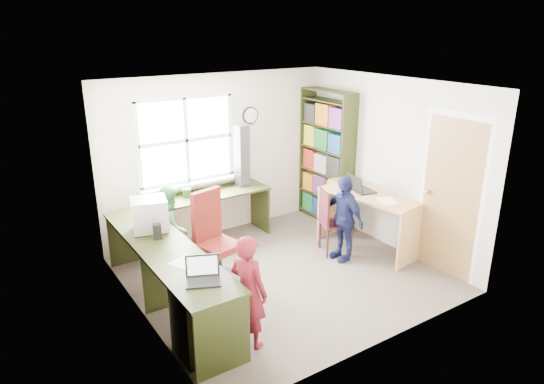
% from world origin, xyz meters
% --- Properties ---
extents(room, '(3.64, 3.44, 2.44)m').
position_xyz_m(room, '(0.01, 0.10, 1.22)').
color(room, '#4C433C').
rests_on(room, ground).
extents(l_desk, '(2.38, 2.95, 0.75)m').
position_xyz_m(l_desk, '(-1.31, -0.28, 0.46)').
color(l_desk, '#293013').
rests_on(l_desk, ground).
extents(right_desk, '(0.88, 1.50, 0.82)m').
position_xyz_m(right_desk, '(1.47, -0.01, 0.59)').
color(right_desk, tan).
rests_on(right_desk, ground).
extents(bookshelf, '(0.30, 1.02, 2.10)m').
position_xyz_m(bookshelf, '(1.65, 1.19, 1.00)').
color(bookshelf, '#293013').
rests_on(bookshelf, ground).
extents(swivel_chair, '(0.65, 0.65, 1.15)m').
position_xyz_m(swivel_chair, '(-0.77, 0.37, 0.50)').
color(swivel_chair, black).
rests_on(swivel_chair, ground).
extents(wooden_chair, '(0.51, 0.51, 0.92)m').
position_xyz_m(wooden_chair, '(0.93, 0.17, 0.50)').
color(wooden_chair, '#3D141B').
rests_on(wooden_chair, ground).
extents(crt_monitor, '(0.47, 0.44, 0.39)m').
position_xyz_m(crt_monitor, '(-1.47, 0.61, 0.95)').
color(crt_monitor, silver).
rests_on(crt_monitor, l_desk).
extents(laptop_left, '(0.41, 0.38, 0.22)m').
position_xyz_m(laptop_left, '(-1.47, -0.79, 0.80)').
color(laptop_left, black).
rests_on(laptop_left, l_desk).
extents(laptop_right, '(0.36, 0.41, 0.25)m').
position_xyz_m(laptop_right, '(1.41, 0.16, 0.87)').
color(laptop_right, black).
rests_on(laptop_right, right_desk).
extents(speaker_a, '(0.11, 0.11, 0.18)m').
position_xyz_m(speaker_a, '(-1.49, 0.34, 0.84)').
color(speaker_a, black).
rests_on(speaker_a, l_desk).
extents(speaker_b, '(0.10, 0.10, 0.16)m').
position_xyz_m(speaker_b, '(-1.45, 0.85, 0.83)').
color(speaker_b, black).
rests_on(speaker_b, l_desk).
extents(cd_tower, '(0.21, 0.19, 0.92)m').
position_xyz_m(cd_tower, '(0.27, 1.48, 1.21)').
color(cd_tower, black).
rests_on(cd_tower, l_desk).
extents(game_box, '(0.36, 0.36, 0.07)m').
position_xyz_m(game_box, '(1.44, 0.52, 0.85)').
color(game_box, red).
rests_on(game_box, right_desk).
extents(paper_a, '(0.33, 0.38, 0.00)m').
position_xyz_m(paper_a, '(-1.47, -0.41, 0.75)').
color(paper_a, white).
rests_on(paper_a, l_desk).
extents(paper_b, '(0.33, 0.37, 0.00)m').
position_xyz_m(paper_b, '(1.45, -0.33, 0.82)').
color(paper_b, white).
rests_on(paper_b, right_desk).
extents(potted_plant, '(0.20, 0.18, 0.30)m').
position_xyz_m(potted_plant, '(-0.63, 1.44, 0.90)').
color(potted_plant, '#296528').
rests_on(potted_plant, l_desk).
extents(person_red, '(0.41, 0.50, 1.18)m').
position_xyz_m(person_red, '(-1.08, -0.98, 0.59)').
color(person_red, maroon).
rests_on(person_red, ground).
extents(person_green, '(0.61, 0.67, 1.11)m').
position_xyz_m(person_green, '(-1.08, 0.99, 0.56)').
color(person_green, '#307A3C').
rests_on(person_green, ground).
extents(person_navy, '(0.32, 0.70, 1.18)m').
position_xyz_m(person_navy, '(0.94, -0.06, 0.59)').
color(person_navy, '#161D47').
rests_on(person_navy, ground).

